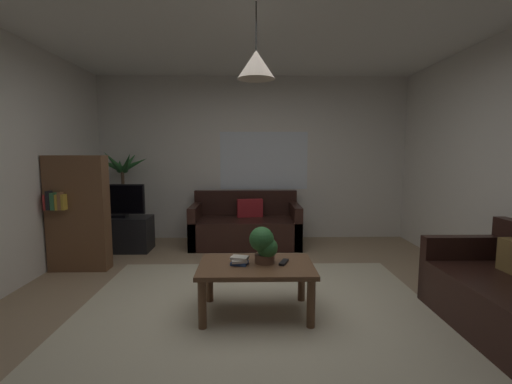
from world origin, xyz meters
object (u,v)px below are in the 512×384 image
coffee_table (256,272)px  book_on_table_0 (239,263)px  potted_palm_corner (124,201)px  bookshelf_corner (77,213)px  pendant_lamp (256,65)px  tv_stand (120,234)px  tv (118,200)px  couch_under_window (246,227)px  potted_plant_on_table (264,245)px  book_on_table_1 (239,261)px  remote_on_table_0 (284,262)px  book_on_table_2 (240,258)px

coffee_table → book_on_table_0: bearing=-179.3°
potted_palm_corner → bookshelf_corner: 1.31m
book_on_table_0 → pendant_lamp: (0.15, 0.00, 1.69)m
book_on_table_0 → tv_stand: 2.74m
tv_stand → potted_palm_corner: bearing=101.7°
bookshelf_corner → book_on_table_0: bearing=-31.4°
potted_palm_corner → tv_stand: bearing=-78.3°
tv_stand → tv: size_ratio=1.18×
tv_stand → coffee_table: bearing=-46.3°
couch_under_window → potted_plant_on_table: 2.33m
book_on_table_1 → tv: 2.74m
couch_under_window → tv_stand: bearing=-171.3°
remote_on_table_0 → pendant_lamp: size_ratio=0.26×
book_on_table_2 → remote_on_table_0: size_ratio=0.92×
coffee_table → tv: tv is taller
book_on_table_2 → remote_on_table_0: bearing=3.2°
potted_palm_corner → couch_under_window: bearing=-5.7°
book_on_table_1 → bookshelf_corner: bookshelf_corner is taller
couch_under_window → book_on_table_1: couch_under_window is taller
coffee_table → tv_stand: bearing=133.7°
potted_plant_on_table → bookshelf_corner: bookshelf_corner is taller
book_on_table_2 → tv: tv is taller
tv → book_on_table_1: bearing=-48.5°
tv_stand → bookshelf_corner: size_ratio=0.64×
couch_under_window → remote_on_table_0: (0.36, -2.30, 0.19)m
potted_plant_on_table → pendant_lamp: pendant_lamp is taller
book_on_table_1 → remote_on_table_0: size_ratio=0.83×
coffee_table → potted_palm_corner: potted_palm_corner is taller
coffee_table → bookshelf_corner: 2.48m
couch_under_window → tv_stand: couch_under_window is taller
book_on_table_1 → tv: bearing=131.5°
book_on_table_0 → remote_on_table_0: bearing=3.1°
coffee_table → potted_palm_corner: size_ratio=0.68×
potted_plant_on_table → pendant_lamp: bearing=-161.5°
coffee_table → book_on_table_2: 0.20m
book_on_table_0 → tv_stand: (-1.81, 2.05, -0.22)m
remote_on_table_0 → potted_plant_on_table: 0.24m
book_on_table_1 → pendant_lamp: pendant_lamp is taller
couch_under_window → tv_stand: size_ratio=1.83×
couch_under_window → potted_plant_on_table: bearing=-85.3°
potted_plant_on_table → potted_palm_corner: size_ratio=0.22×
couch_under_window → book_on_table_1: size_ratio=12.36×
book_on_table_1 → remote_on_table_0: 0.40m
bookshelf_corner → book_on_table_1: bearing=-31.8°
coffee_table → pendant_lamp: bearing=86.4°
remote_on_table_0 → potted_palm_corner: (-2.30, 2.50, 0.21)m
bookshelf_corner → remote_on_table_0: bearing=-26.6°
book_on_table_1 → potted_plant_on_table: bearing=10.7°
couch_under_window → book_on_table_1: bearing=-90.7°
coffee_table → book_on_table_2: size_ratio=6.83×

